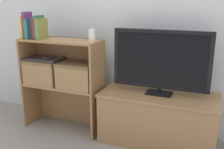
{
  "coord_description": "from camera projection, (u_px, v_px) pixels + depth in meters",
  "views": [
    {
      "loc": [
        0.85,
        -1.93,
        1.24
      ],
      "look_at": [
        0.0,
        0.15,
        0.61
      ],
      "focal_mm": 42.0,
      "sensor_mm": 36.0,
      "label": 1
    }
  ],
  "objects": [
    {
      "name": "bookshelf_upper_tier",
      "position": [
        64.0,
        55.0,
        2.54
      ],
      "size": [
        0.78,
        0.31,
        0.44
      ],
      "color": "olive",
      "rests_on": "bookshelf_lower_tier"
    },
    {
      "name": "wall_back",
      "position": [
        125.0,
        6.0,
        2.47
      ],
      "size": [
        10.0,
        0.05,
        2.4
      ],
      "color": "silver",
      "rests_on": "ground_plane"
    },
    {
      "name": "baby_monitor",
      "position": [
        92.0,
        35.0,
        2.31
      ],
      "size": [
        0.05,
        0.04,
        0.14
      ],
      "color": "white",
      "rests_on": "bookshelf_upper_tier"
    },
    {
      "name": "storage_basket_left",
      "position": [
        45.0,
        70.0,
        2.58
      ],
      "size": [
        0.35,
        0.28,
        0.23
      ],
      "color": "#937047",
      "rests_on": "bookshelf_lower_tier"
    },
    {
      "name": "storage_basket_right",
      "position": [
        78.0,
        74.0,
        2.45
      ],
      "size": [
        0.35,
        0.28,
        0.23
      ],
      "color": "#937047",
      "rests_on": "bookshelf_lower_tier"
    },
    {
      "name": "book_teal",
      "position": [
        31.0,
        29.0,
        2.48
      ],
      "size": [
        0.04,
        0.15,
        0.19
      ],
      "color": "#1E7075",
      "rests_on": "bookshelf_upper_tier"
    },
    {
      "name": "tv",
      "position": [
        161.0,
        61.0,
        2.2
      ],
      "size": [
        0.83,
        0.14,
        0.56
      ],
      "color": "black",
      "rests_on": "tv_stand"
    },
    {
      "name": "book_mustard",
      "position": [
        26.0,
        27.0,
        2.5
      ],
      "size": [
        0.02,
        0.13,
        0.21
      ],
      "color": "gold",
      "rests_on": "bookshelf_upper_tier"
    },
    {
      "name": "bookshelf_lower_tier",
      "position": [
        67.0,
        98.0,
        2.66
      ],
      "size": [
        0.78,
        0.31,
        0.46
      ],
      "color": "olive",
      "rests_on": "ground_plane"
    },
    {
      "name": "book_charcoal",
      "position": [
        34.0,
        28.0,
        2.46
      ],
      "size": [
        0.04,
        0.13,
        0.19
      ],
      "color": "#232328",
      "rests_on": "bookshelf_upper_tier"
    },
    {
      "name": "book_forest",
      "position": [
        39.0,
        27.0,
        2.44
      ],
      "size": [
        0.02,
        0.14,
        0.22
      ],
      "color": "#286638",
      "rests_on": "bookshelf_upper_tier"
    },
    {
      "name": "ground_plane",
      "position": [
        106.0,
        144.0,
        2.36
      ],
      "size": [
        16.0,
        16.0,
        0.0
      ],
      "primitive_type": "plane",
      "color": "gray"
    },
    {
      "name": "laptop",
      "position": [
        44.0,
        59.0,
        2.55
      ],
      "size": [
        0.35,
        0.22,
        0.02
      ],
      "color": "#2D2D33",
      "rests_on": "storage_basket_left"
    },
    {
      "name": "book_maroon",
      "position": [
        37.0,
        28.0,
        2.45
      ],
      "size": [
        0.02,
        0.14,
        0.19
      ],
      "color": "maroon",
      "rests_on": "bookshelf_upper_tier"
    },
    {
      "name": "book_plum",
      "position": [
        28.0,
        25.0,
        2.48
      ],
      "size": [
        0.02,
        0.13,
        0.25
      ],
      "color": "#6B2D66",
      "rests_on": "bookshelf_upper_tier"
    },
    {
      "name": "tv_stand",
      "position": [
        158.0,
        118.0,
        2.35
      ],
      "size": [
        1.02,
        0.47,
        0.46
      ],
      "color": "olive",
      "rests_on": "ground_plane"
    },
    {
      "name": "book_olive",
      "position": [
        42.0,
        29.0,
        2.43
      ],
      "size": [
        0.03,
        0.16,
        0.19
      ],
      "color": "olive",
      "rests_on": "bookshelf_upper_tier"
    }
  ]
}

